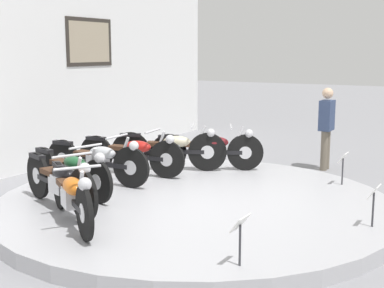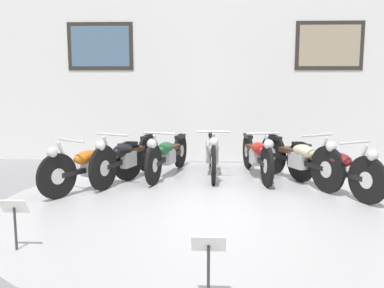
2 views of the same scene
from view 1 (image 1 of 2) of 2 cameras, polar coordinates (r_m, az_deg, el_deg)
name	(u,v)px [view 1 (image 1 of 2)]	position (r m, az deg, el deg)	size (l,w,h in m)	color
ground_plane	(194,211)	(7.72, 0.25, -7.18)	(60.00, 60.00, 0.00)	gray
display_platform	(194,205)	(7.69, 0.25, -6.50)	(5.63, 5.63, 0.19)	#ADADB2
motorcycle_orange	(71,193)	(6.63, -12.75, -5.16)	(1.16, 1.67, 0.79)	black
motorcycle_black	(60,180)	(7.26, -13.88, -3.79)	(0.78, 1.90, 0.81)	black
motorcycle_green	(71,170)	(7.95, -12.74, -2.70)	(0.61, 1.92, 0.78)	black
motorcycle_silver	(98,159)	(8.58, -10.00, -1.62)	(0.54, 1.99, 0.80)	black
motorcycle_red	(133,153)	(9.06, -6.33, -0.94)	(0.54, 1.97, 0.79)	black
motorcycle_cream	(171,148)	(9.35, -2.25, -0.44)	(0.97, 1.83, 0.81)	black
motorcycle_maroon	(209,149)	(9.39, 1.85, -0.49)	(0.99, 1.78, 0.79)	black
info_placard_front_left	(240,230)	(5.26, 5.16, -9.09)	(0.26, 0.11, 0.51)	#333338
info_placard_front_centre	(374,197)	(6.72, 18.82, -5.37)	(0.26, 0.11, 0.51)	#333338
info_placard_front_right	(343,162)	(8.68, 15.81, -1.83)	(0.26, 0.11, 0.51)	#333338
visitor_standing	(326,124)	(10.53, 14.14, 2.06)	(0.36, 0.22, 1.58)	#6B6051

